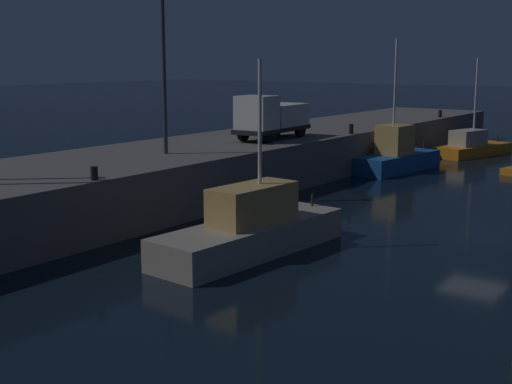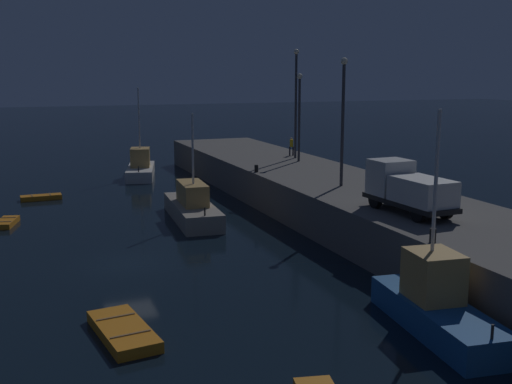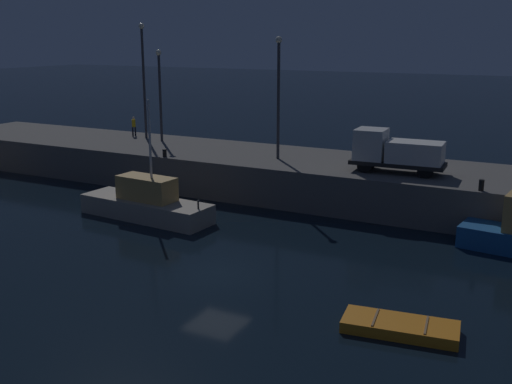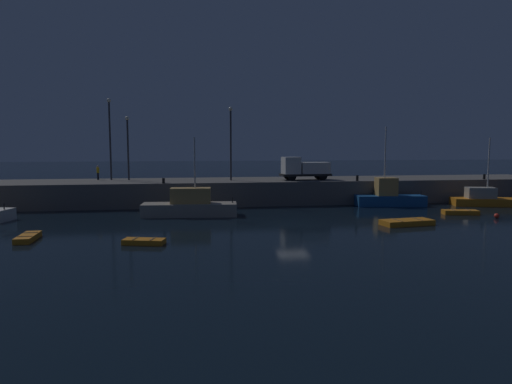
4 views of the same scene
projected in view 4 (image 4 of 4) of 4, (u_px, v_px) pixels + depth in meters
The scene contains 18 objects.
ground_plane at pixel (293, 224), 36.20m from camera, with size 320.00×320.00×0.00m, color black.
pier_quay at pixel (262, 191), 50.80m from camera, with size 67.99×8.35×2.53m.
fishing_trawler_red at pixel (190, 206), 40.41m from camera, with size 8.59×3.04×7.07m.
fishing_boat_blue at pixel (389, 196), 47.22m from camera, with size 7.36×2.97×8.30m.
fishing_boat_orange at pixel (485, 199), 47.45m from camera, with size 7.37×3.98×7.16m.
dinghy_orange_near at pixel (28, 237), 29.98m from camera, with size 1.14×3.03×0.41m.
rowboat_white_mid at pixel (460, 212), 41.31m from camera, with size 3.28×1.77×0.45m.
dinghy_red_small at pixel (407, 222), 35.81m from camera, with size 4.34×2.19×0.47m.
rowboat_blue_far at pixel (144, 242), 28.74m from camera, with size 2.81×1.68×0.39m.
mooring_buoy_near at pixel (497, 216), 39.12m from camera, with size 0.44×0.44×0.44m, color red.
lamp_post_west at pixel (110, 133), 49.60m from camera, with size 0.44×0.44×8.98m.
lamp_post_east at pixel (128, 142), 49.41m from camera, with size 0.44×0.44×7.01m.
lamp_post_central at pixel (231, 138), 48.85m from camera, with size 0.44×0.44×7.99m.
utility_truck at pixel (304, 168), 49.80m from camera, with size 5.67×2.24×2.55m.
dockworker at pixel (98, 172), 50.11m from camera, with size 0.32×0.42×1.60m.
bollard_west at pixel (164, 181), 45.26m from camera, with size 0.28×0.28×0.53m, color black.
bollard_central at pixel (357, 178), 48.40m from camera, with size 0.28×0.28×0.61m, color black.
bollard_east at pixel (484, 177), 50.93m from camera, with size 0.28×0.28×0.57m, color black.
Camera 4 is at (-8.43, -34.87, 6.25)m, focal length 31.49 mm.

